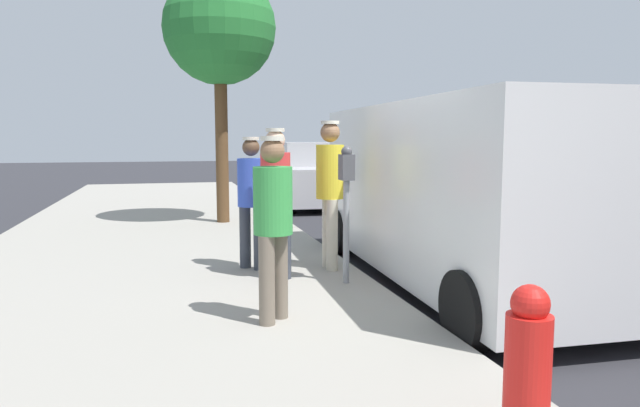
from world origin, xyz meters
The scene contains 11 objects.
ground_plane centered at (0.00, 0.00, 0.00)m, with size 80.00×80.00×0.00m, color #2D2D33.
sidewalk_slab centered at (3.50, 0.00, 0.07)m, with size 5.00×32.00×0.15m, color #9E998E.
parking_meter_near centered at (1.35, -0.63, 1.18)m, with size 0.14×0.18×1.52m.
pedestrian_in_green centered at (2.37, 0.51, 1.07)m, with size 0.34×0.34×1.62m.
pedestrian_in_blue centered at (2.26, -1.60, 1.07)m, with size 0.34×0.34×1.62m.
pedestrian_in_red centered at (2.06, -1.04, 1.14)m, with size 0.34×0.34×1.72m.
pedestrian_in_yellow centered at (1.33, -1.36, 1.20)m, with size 0.34×0.36×1.81m.
parked_van centered at (-0.15, -0.78, 1.15)m, with size 2.29×5.27×2.15m.
parked_sedan_behind centered at (-0.43, -9.33, 0.75)m, with size 2.14×4.49×1.65m.
street_tree centered at (2.24, -5.73, 3.76)m, with size 2.10×2.10×4.70m.
fire_hydrant centered at (1.45, 2.87, 0.57)m, with size 0.24×0.24×0.86m.
Camera 1 is at (3.23, 5.38, 1.76)m, focal length 32.31 mm.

